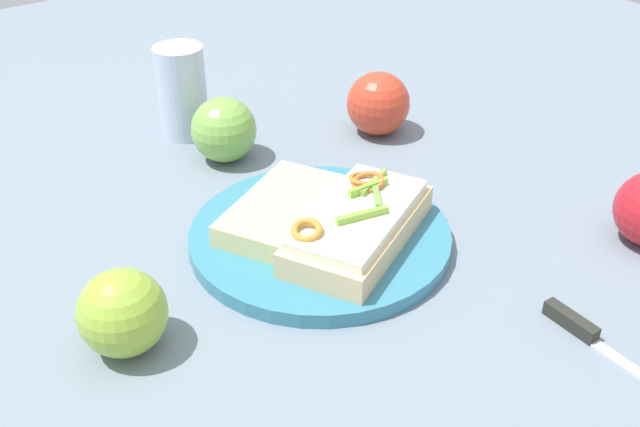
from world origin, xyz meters
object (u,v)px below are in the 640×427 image
apple_1 (224,130)px  apple_3 (123,313)px  bread_slice_side (283,210)px  apple_0 (378,104)px  knife (585,332)px  plate (320,236)px  sandwich (358,225)px  drinking_glass (182,92)px

apple_1 → apple_3: apple_1 is taller
bread_slice_side → apple_0: 0.26m
apple_1 → apple_3: bearing=-45.4°
apple_0 → knife: bearing=-16.1°
plate → sandwich: sandwich is taller
bread_slice_side → apple_0: (-0.12, 0.23, 0.01)m
sandwich → bread_slice_side: (-0.08, -0.04, -0.01)m
apple_0 → knife: (0.41, -0.12, -0.04)m
apple_1 → drinking_glass: size_ratio=0.67×
plate → sandwich: bearing=26.7°
apple_1 → drinking_glass: (-0.09, -0.00, 0.02)m
apple_0 → knife: size_ratio=0.67×
plate → apple_3: (0.02, -0.22, 0.03)m
apple_0 → apple_3: bearing=-67.7°
bread_slice_side → knife: bread_slice_side is taller
apple_0 → apple_1: 0.21m
bread_slice_side → drinking_glass: size_ratio=1.27×
apple_0 → plate: bearing=-53.9°
plate → drinking_glass: bearing=177.7°
apple_3 → drinking_glass: bearing=144.4°
sandwich → bread_slice_side: 0.09m
apple_1 → plate: bearing=-4.6°
knife → apple_1: bearing=-167.5°
bread_slice_side → apple_0: bearing=180.0°
apple_0 → apple_1: size_ratio=1.03×
plate → apple_1: 0.22m
plate → apple_1: apple_1 is taller
sandwich → apple_3: size_ratio=2.67×
drinking_glass → knife: size_ratio=0.96×
sandwich → knife: (0.22, 0.08, -0.03)m
plate → apple_3: 0.23m
apple_0 → apple_3: apple_0 is taller
sandwich → apple_0: size_ratio=2.45×
apple_3 → apple_0: bearing=112.3°
sandwich → knife: 0.23m
apple_1 → apple_0: bearing=73.6°
apple_3 → knife: 0.40m
sandwich → drinking_glass: size_ratio=1.70×
plate → knife: 0.27m
sandwich → apple_3: (-0.01, -0.24, 0.00)m
apple_1 → knife: 0.48m
plate → apple_1: (-0.22, 0.02, 0.03)m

